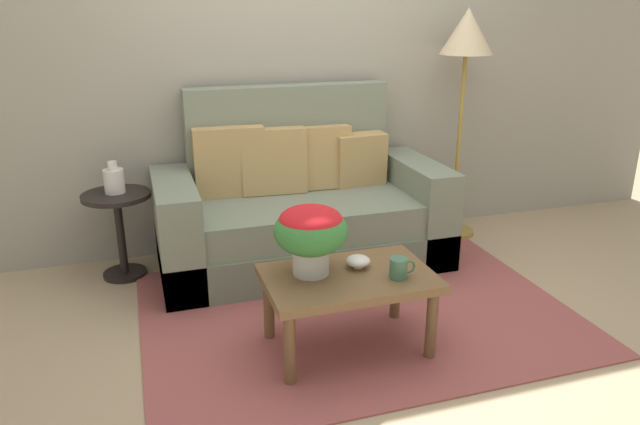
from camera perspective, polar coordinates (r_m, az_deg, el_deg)
The scene contains 11 objects.
ground_plane at distance 3.59m, azimuth 3.43°, elevation -9.41°, with size 14.00×14.00×0.00m, color tan.
wall_back at distance 4.38m, azimuth -2.45°, elevation 15.91°, with size 6.40×0.12×2.92m, color gray.
area_rug at distance 3.58m, azimuth 3.45°, elevation -9.36°, with size 2.45×1.82×0.01m, color #994C47.
couch at distance 4.12m, azimuth -1.92°, elevation 0.07°, with size 1.92×0.89×1.19m.
coffee_table at distance 3.08m, azimuth 2.71°, elevation -6.96°, with size 0.86×0.55×0.43m.
side_table at distance 4.09m, azimuth -18.58°, elevation -0.64°, with size 0.43×0.43×0.57m.
floor_lamp at distance 4.55m, azimuth 13.72°, elevation 14.88°, with size 0.38×0.38×1.69m.
potted_plant at distance 2.97m, azimuth -0.89°, elevation -1.77°, with size 0.37×0.37×0.36m.
coffee_mug at distance 3.01m, azimuth 7.53°, elevation -5.26°, with size 0.14×0.09×0.10m.
snack_bowl at distance 3.11m, azimuth 3.64°, elevation -4.64°, with size 0.13×0.13×0.07m.
table_vase at distance 4.03m, azimuth -19.00°, elevation 2.93°, with size 0.13×0.13×0.21m.
Camera 1 is at (-1.15, -2.93, 1.73)m, focal length 33.66 mm.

